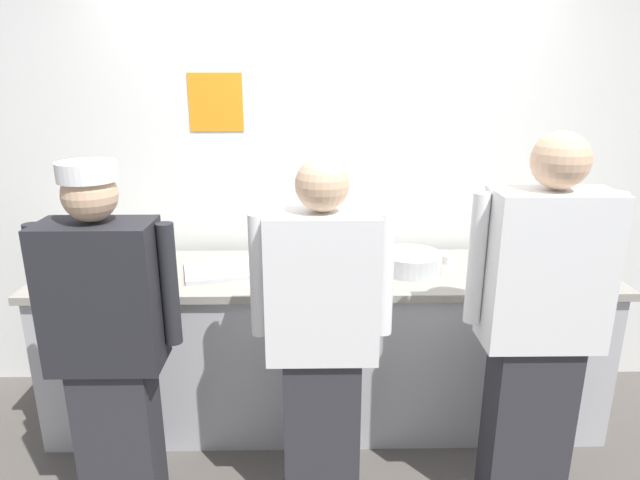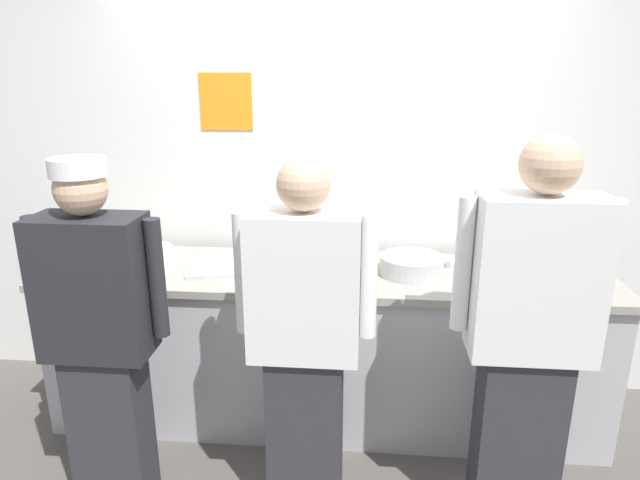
{
  "view_description": "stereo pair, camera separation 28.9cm",
  "coord_description": "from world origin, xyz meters",
  "px_view_note": "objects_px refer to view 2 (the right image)",
  "views": [
    {
      "loc": [
        -0.08,
        -2.4,
        1.93
      ],
      "look_at": [
        -0.03,
        0.37,
        1.07
      ],
      "focal_mm": 30.7,
      "sensor_mm": 36.0,
      "label": 1
    },
    {
      "loc": [
        0.21,
        -2.39,
        1.93
      ],
      "look_at": [
        -0.03,
        0.37,
        1.07
      ],
      "focal_mm": 30.7,
      "sensor_mm": 36.0,
      "label": 2
    }
  ],
  "objects_px": {
    "chef_far_right": "(529,335)",
    "ramekin_yellow_sauce": "(293,274)",
    "squeeze_bottle_primary": "(368,257)",
    "squeeze_bottle_secondary": "(314,259)",
    "ramekin_orange_sauce": "(455,263)",
    "chef_center": "(305,338)",
    "squeeze_bottle_spare": "(541,271)",
    "ramekin_green_sauce": "(360,280)",
    "sheet_tray": "(236,266)",
    "mixing_bowl_steel": "(411,265)",
    "chef_near_left": "(100,333)",
    "plate_stack_front": "(152,254)"
  },
  "relations": [
    {
      "from": "chef_far_right",
      "to": "ramekin_yellow_sauce",
      "type": "xyz_separation_m",
      "value": [
        -1.04,
        0.58,
        0.01
      ]
    },
    {
      "from": "ramekin_yellow_sauce",
      "to": "squeeze_bottle_primary",
      "type": "bearing_deg",
      "value": 13.33
    },
    {
      "from": "squeeze_bottle_primary",
      "to": "squeeze_bottle_secondary",
      "type": "bearing_deg",
      "value": -171.26
    },
    {
      "from": "squeeze_bottle_primary",
      "to": "ramekin_orange_sauce",
      "type": "xyz_separation_m",
      "value": [
        0.48,
        0.15,
        -0.07
      ]
    },
    {
      "from": "chef_center",
      "to": "squeeze_bottle_primary",
      "type": "bearing_deg",
      "value": 68.92
    },
    {
      "from": "chef_center",
      "to": "squeeze_bottle_spare",
      "type": "bearing_deg",
      "value": 26.73
    },
    {
      "from": "chef_center",
      "to": "ramekin_green_sauce",
      "type": "distance_m",
      "value": 0.57
    },
    {
      "from": "squeeze_bottle_secondary",
      "to": "ramekin_green_sauce",
      "type": "bearing_deg",
      "value": -24.8
    },
    {
      "from": "chef_center",
      "to": "sheet_tray",
      "type": "height_order",
      "value": "chef_center"
    },
    {
      "from": "mixing_bowl_steel",
      "to": "ramekin_yellow_sauce",
      "type": "xyz_separation_m",
      "value": [
        -0.62,
        -0.11,
        -0.03
      ]
    },
    {
      "from": "chef_far_right",
      "to": "ramekin_green_sauce",
      "type": "relative_size",
      "value": 17.9
    },
    {
      "from": "ramekin_green_sauce",
      "to": "mixing_bowl_steel",
      "type": "bearing_deg",
      "value": 33.23
    },
    {
      "from": "chef_near_left",
      "to": "mixing_bowl_steel",
      "type": "bearing_deg",
      "value": 28.35
    },
    {
      "from": "chef_far_right",
      "to": "mixing_bowl_steel",
      "type": "xyz_separation_m",
      "value": [
        -0.42,
        0.7,
        0.04
      ]
    },
    {
      "from": "plate_stack_front",
      "to": "ramekin_orange_sauce",
      "type": "xyz_separation_m",
      "value": [
        1.69,
        0.05,
        -0.02
      ]
    },
    {
      "from": "chef_near_left",
      "to": "squeeze_bottle_secondary",
      "type": "bearing_deg",
      "value": 38.28
    },
    {
      "from": "ramekin_orange_sauce",
      "to": "chef_near_left",
      "type": "bearing_deg",
      "value": -151.82
    },
    {
      "from": "chef_far_right",
      "to": "squeeze_bottle_secondary",
      "type": "distance_m",
      "value": 1.13
    },
    {
      "from": "plate_stack_front",
      "to": "squeeze_bottle_spare",
      "type": "height_order",
      "value": "squeeze_bottle_spare"
    },
    {
      "from": "chef_far_right",
      "to": "squeeze_bottle_primary",
      "type": "relative_size",
      "value": 8.45
    },
    {
      "from": "chef_far_right",
      "to": "squeeze_bottle_primary",
      "type": "height_order",
      "value": "chef_far_right"
    },
    {
      "from": "squeeze_bottle_primary",
      "to": "chef_far_right",
      "type": "bearing_deg",
      "value": -45.92
    },
    {
      "from": "ramekin_orange_sauce",
      "to": "chef_far_right",
      "type": "bearing_deg",
      "value": -78.06
    },
    {
      "from": "ramekin_orange_sauce",
      "to": "squeeze_bottle_secondary",
      "type": "bearing_deg",
      "value": -165.85
    },
    {
      "from": "chef_center",
      "to": "squeeze_bottle_spare",
      "type": "xyz_separation_m",
      "value": [
        1.12,
        0.56,
        0.13
      ]
    },
    {
      "from": "chef_near_left",
      "to": "chef_center",
      "type": "bearing_deg",
      "value": 2.87
    },
    {
      "from": "chef_center",
      "to": "ramekin_green_sauce",
      "type": "bearing_deg",
      "value": 66.9
    },
    {
      "from": "mixing_bowl_steel",
      "to": "squeeze_bottle_primary",
      "type": "height_order",
      "value": "squeeze_bottle_primary"
    },
    {
      "from": "squeeze_bottle_spare",
      "to": "ramekin_green_sauce",
      "type": "bearing_deg",
      "value": -177.11
    },
    {
      "from": "ramekin_yellow_sauce",
      "to": "ramekin_orange_sauce",
      "type": "height_order",
      "value": "ramekin_orange_sauce"
    },
    {
      "from": "ramekin_yellow_sauce",
      "to": "chef_far_right",
      "type": "bearing_deg",
      "value": -29.27
    },
    {
      "from": "chef_center",
      "to": "ramekin_orange_sauce",
      "type": "bearing_deg",
      "value": 48.03
    },
    {
      "from": "squeeze_bottle_secondary",
      "to": "ramekin_green_sauce",
      "type": "xyz_separation_m",
      "value": [
        0.24,
        -0.11,
        -0.06
      ]
    },
    {
      "from": "squeeze_bottle_spare",
      "to": "ramekin_orange_sauce",
      "type": "xyz_separation_m",
      "value": [
        -0.38,
        0.26,
        -0.06
      ]
    },
    {
      "from": "squeeze_bottle_secondary",
      "to": "ramekin_yellow_sauce",
      "type": "relative_size",
      "value": 1.75
    },
    {
      "from": "squeeze_bottle_spare",
      "to": "ramekin_orange_sauce",
      "type": "height_order",
      "value": "squeeze_bottle_spare"
    },
    {
      "from": "chef_far_right",
      "to": "squeeze_bottle_primary",
      "type": "bearing_deg",
      "value": 134.08
    },
    {
      "from": "sheet_tray",
      "to": "squeeze_bottle_primary",
      "type": "height_order",
      "value": "squeeze_bottle_primary"
    },
    {
      "from": "sheet_tray",
      "to": "ramekin_orange_sauce",
      "type": "height_order",
      "value": "ramekin_orange_sauce"
    },
    {
      "from": "sheet_tray",
      "to": "ramekin_green_sauce",
      "type": "xyz_separation_m",
      "value": [
        0.68,
        -0.19,
        0.01
      ]
    },
    {
      "from": "chef_near_left",
      "to": "sheet_tray",
      "type": "distance_m",
      "value": 0.86
    },
    {
      "from": "mixing_bowl_steel",
      "to": "chef_near_left",
      "type": "bearing_deg",
      "value": -151.65
    },
    {
      "from": "chef_near_left",
      "to": "squeeze_bottle_primary",
      "type": "relative_size",
      "value": 7.93
    },
    {
      "from": "chef_near_left",
      "to": "squeeze_bottle_secondary",
      "type": "height_order",
      "value": "chef_near_left"
    },
    {
      "from": "chef_near_left",
      "to": "squeeze_bottle_primary",
      "type": "xyz_separation_m",
      "value": [
        1.13,
        0.72,
        0.14
      ]
    },
    {
      "from": "chef_near_left",
      "to": "chef_far_right",
      "type": "xyz_separation_m",
      "value": [
        1.79,
        0.04,
        0.05
      ]
    },
    {
      "from": "mixing_bowl_steel",
      "to": "squeeze_bottle_primary",
      "type": "xyz_separation_m",
      "value": [
        -0.23,
        -0.02,
        0.05
      ]
    },
    {
      "from": "plate_stack_front",
      "to": "mixing_bowl_steel",
      "type": "distance_m",
      "value": 1.45
    },
    {
      "from": "chef_near_left",
      "to": "plate_stack_front",
      "type": "bearing_deg",
      "value": 95.53
    },
    {
      "from": "ramekin_yellow_sauce",
      "to": "ramekin_orange_sauce",
      "type": "relative_size",
      "value": 1.1
    }
  ]
}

